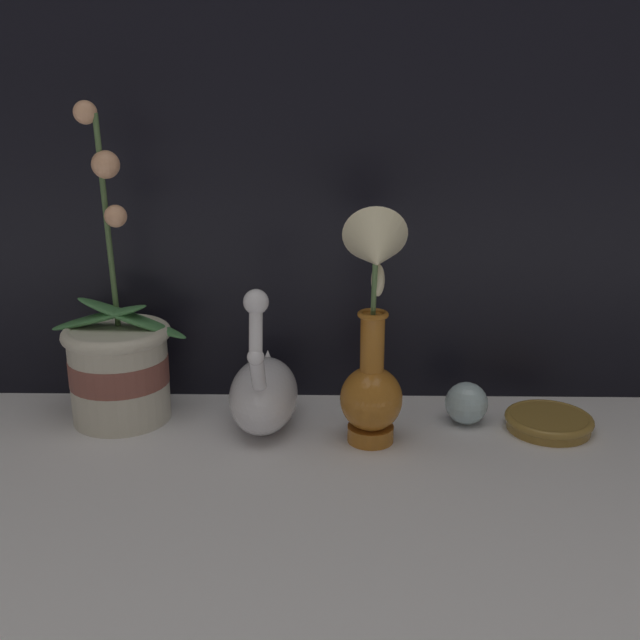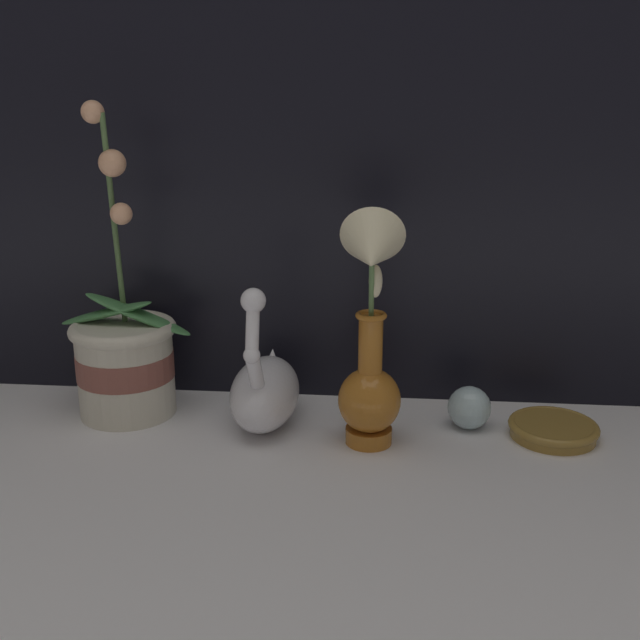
% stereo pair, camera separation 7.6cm
% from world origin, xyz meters
% --- Properties ---
extents(ground_plane, '(2.80, 2.80, 0.00)m').
position_xyz_m(ground_plane, '(0.00, 0.00, 0.00)').
color(ground_plane, white).
extents(orchid_potted_plant, '(0.21, 0.16, 0.46)m').
position_xyz_m(orchid_potted_plant, '(-0.32, 0.13, 0.09)').
color(orchid_potted_plant, beige).
rests_on(orchid_potted_plant, ground_plane).
extents(swan_figurine, '(0.10, 0.21, 0.23)m').
position_xyz_m(swan_figurine, '(-0.10, 0.11, 0.06)').
color(swan_figurine, white).
rests_on(swan_figurine, ground_plane).
extents(blue_vase, '(0.09, 0.13, 0.34)m').
position_xyz_m(blue_vase, '(0.05, 0.05, 0.15)').
color(blue_vase, '#B26B23').
rests_on(blue_vase, ground_plane).
extents(glass_sphere, '(0.06, 0.06, 0.06)m').
position_xyz_m(glass_sphere, '(0.20, 0.12, 0.03)').
color(glass_sphere, silver).
rests_on(glass_sphere, ground_plane).
extents(amber_dish, '(0.13, 0.13, 0.02)m').
position_xyz_m(amber_dish, '(0.32, 0.10, 0.01)').
color(amber_dish, olive).
rests_on(amber_dish, ground_plane).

